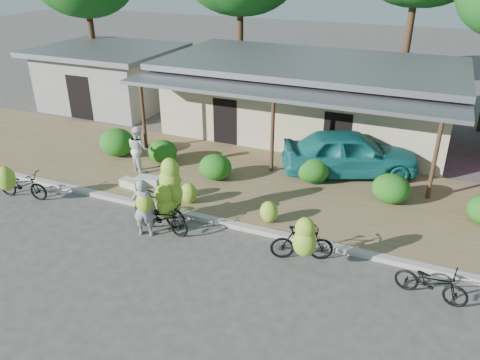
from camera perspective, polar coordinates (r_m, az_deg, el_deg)
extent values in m
plane|color=#42403E|center=(13.04, -5.35, -9.75)|extent=(100.00, 100.00, 0.00)
cube|color=olive|center=(16.93, 2.58, -0.48)|extent=(60.00, 6.00, 0.12)
cube|color=#A8A399|center=(14.49, -1.65, -5.29)|extent=(60.00, 0.25, 0.15)
cube|color=#BAB08D|center=(21.75, 8.35, 9.57)|extent=(12.00, 6.00, 3.10)
cube|color=slate|center=(21.34, 8.64, 13.88)|extent=(13.00, 7.00, 0.25)
cube|color=black|center=(19.18, 5.89, 6.05)|extent=(1.40, 0.12, 2.20)
cube|color=slate|center=(17.68, 5.10, 10.49)|extent=(13.00, 2.00, 0.15)
cylinder|color=#49301D|center=(19.76, -11.65, 7.24)|extent=(0.14, 0.14, 2.85)
cylinder|color=#49301D|center=(17.33, 3.96, 5.06)|extent=(0.14, 0.14, 2.85)
cylinder|color=#49301D|center=(16.52, 22.59, 1.97)|extent=(0.14, 0.14, 2.85)
cube|color=gray|center=(26.65, -15.57, 11.72)|extent=(6.00, 5.00, 2.90)
cube|color=slate|center=(26.33, -15.99, 15.03)|extent=(7.00, 6.00, 0.25)
cube|color=black|center=(24.93, -18.90, 9.49)|extent=(1.40, 0.12, 2.20)
cylinder|color=#49301D|center=(29.36, -17.65, 16.80)|extent=(0.36, 0.36, 6.98)
cylinder|color=#49301D|center=(27.69, 0.03, 17.93)|extent=(0.36, 0.36, 7.44)
cylinder|color=#49301D|center=(26.04, 19.89, 16.55)|extent=(0.36, 0.36, 7.97)
ellipsoid|color=#1B6016|center=(19.62, -14.75, 4.46)|extent=(1.44, 1.29, 1.12)
ellipsoid|color=#1B6016|center=(18.62, -9.42, 3.45)|extent=(1.16, 1.04, 0.90)
ellipsoid|color=#1B6016|center=(16.99, -3.01, 1.59)|extent=(1.20, 1.08, 0.94)
ellipsoid|color=#1B6016|center=(16.95, 8.79, 1.32)|extent=(1.25, 1.12, 0.97)
ellipsoid|color=#1B6016|center=(16.15, 17.95, -1.00)|extent=(1.25, 1.13, 0.98)
imported|color=black|center=(17.52, -24.98, -0.53)|extent=(1.93, 0.88, 0.98)
ellipsoid|color=#9DCB32|center=(16.88, -26.67, 0.17)|extent=(0.67, 0.57, 0.83)
imported|color=black|center=(14.49, -9.85, -3.45)|extent=(1.91, 0.65, 1.13)
ellipsoid|color=#9DCB32|center=(13.80, -11.58, -2.78)|extent=(0.52, 0.44, 0.65)
imported|color=black|center=(14.18, -9.45, -4.55)|extent=(1.84, 0.75, 0.95)
ellipsoid|color=#9DCB32|center=(14.48, -8.40, -2.82)|extent=(0.66, 0.56, 0.82)
ellipsoid|color=#9DCB32|center=(14.25, -8.17, -1.54)|extent=(0.62, 0.53, 0.77)
ellipsoid|color=#9DCB32|center=(14.11, -8.54, -0.03)|extent=(0.68, 0.57, 0.84)
ellipsoid|color=#9DCB32|center=(13.94, -8.54, 1.30)|extent=(0.57, 0.48, 0.71)
ellipsoid|color=#9DCB32|center=(14.19, -9.05, -3.28)|extent=(0.56, 0.48, 0.70)
ellipsoid|color=#9DCB32|center=(14.02, -9.30, -1.82)|extent=(0.53, 0.45, 0.67)
imported|color=black|center=(12.88, 7.55, -7.61)|extent=(1.78, 1.04, 1.03)
ellipsoid|color=#9DCB32|center=(12.10, 7.86, -7.59)|extent=(0.62, 0.53, 0.78)
ellipsoid|color=#9DCB32|center=(11.94, 7.96, -5.97)|extent=(0.53, 0.45, 0.66)
imported|color=black|center=(12.40, 22.30, -11.47)|extent=(1.79, 0.87, 0.90)
ellipsoid|color=#9DCB32|center=(15.83, -8.48, -1.13)|extent=(0.54, 0.46, 0.67)
ellipsoid|color=#9DCB32|center=(15.46, -6.26, -1.60)|extent=(0.57, 0.48, 0.71)
ellipsoid|color=#9DCB32|center=(14.32, 3.54, -3.90)|extent=(0.56, 0.48, 0.70)
cube|color=beige|center=(16.99, -11.13, -0.07)|extent=(0.89, 0.50, 0.30)
cube|color=beige|center=(16.95, -13.16, -0.39)|extent=(0.79, 0.47, 0.28)
imported|color=gray|center=(13.90, -11.67, -3.34)|extent=(0.76, 0.60, 1.82)
imported|color=white|center=(17.92, -12.29, 3.74)|extent=(1.06, 0.98, 1.74)
imported|color=#186F6F|center=(17.71, 13.26, 3.26)|extent=(5.32, 3.80, 1.68)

